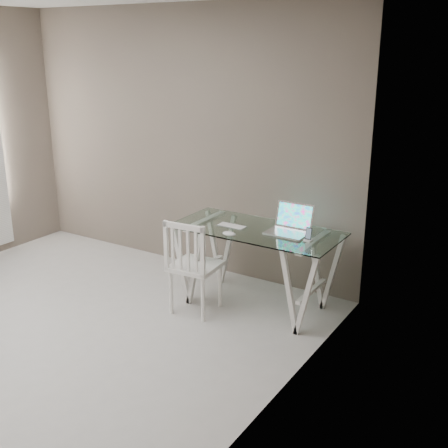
% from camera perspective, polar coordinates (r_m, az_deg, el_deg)
% --- Properties ---
extents(desk, '(1.50, 0.70, 0.75)m').
position_cam_1_polar(desk, '(5.10, 3.23, -4.39)').
color(desk, silver).
rests_on(desk, ground).
extents(chair, '(0.43, 0.43, 0.88)m').
position_cam_1_polar(chair, '(4.93, -3.35, -3.96)').
color(chair, white).
rests_on(chair, ground).
extents(laptop, '(0.35, 0.30, 0.24)m').
position_cam_1_polar(laptop, '(4.91, 6.74, -0.18)').
color(laptop, silver).
rests_on(laptop, desk).
extents(keyboard, '(0.27, 0.11, 0.01)m').
position_cam_1_polar(keyboard, '(5.04, 0.80, -0.21)').
color(keyboard, silver).
rests_on(keyboard, desk).
extents(mouse, '(0.12, 0.07, 0.04)m').
position_cam_1_polar(mouse, '(4.79, 0.52, -1.00)').
color(mouse, silver).
rests_on(mouse, desk).
extents(phone_dock, '(0.06, 0.06, 0.11)m').
position_cam_1_polar(phone_dock, '(4.71, 8.55, -1.35)').
color(phone_dock, white).
rests_on(phone_dock, desk).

